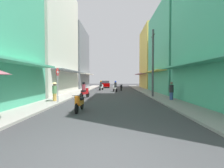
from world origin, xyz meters
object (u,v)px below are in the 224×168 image
motorbike_orange (79,103)px  motorbike_silver (101,86)px  pedestrian_far (55,91)px  motorbike_red (85,91)px  parked_car (105,84)px  pedestrian_crossing (171,92)px  motorbike_black (121,87)px  utility_pole (153,63)px  motorbike_white (115,87)px  street_sign_no_entry (58,81)px

motorbike_orange → motorbike_silver: size_ratio=1.03×
motorbike_silver → pedestrian_far: 13.87m
motorbike_red → parked_car: (0.80, 19.01, 0.04)m
pedestrian_crossing → parked_car: bearing=107.9°
motorbike_red → pedestrian_crossing: 7.85m
motorbike_black → utility_pole: bearing=-73.7°
motorbike_white → pedestrian_far: 11.69m
motorbike_orange → street_sign_no_entry: (-2.18, 2.73, 1.21)m
motorbike_silver → motorbike_orange: bearing=-89.2°
motorbike_silver → motorbike_red: same height
street_sign_no_entry → motorbike_red: bearing=71.3°
motorbike_black → motorbike_red: motorbike_red is taller
motorbike_silver → parked_car: bearing=89.1°
motorbike_black → pedestrian_far: (-5.66, -12.96, 0.42)m
motorbike_white → parked_car: motorbike_white is taller
pedestrian_far → utility_pole: size_ratio=0.24×
motorbike_red → pedestrian_crossing: size_ratio=1.09×
motorbike_red → motorbike_white: same height
motorbike_silver → pedestrian_crossing: size_ratio=1.10×
motorbike_silver → motorbike_red: bearing=-93.6°
motorbike_red → motorbike_white: bearing=69.4°
motorbike_orange → motorbike_red: bearing=98.1°
motorbike_silver → pedestrian_far: size_ratio=1.08×
motorbike_white → pedestrian_crossing: pedestrian_crossing is taller
parked_car → motorbike_silver: bearing=-90.9°
parked_car → street_sign_no_entry: bearing=-95.2°
parked_car → utility_pole: utility_pole is taller
motorbike_black → motorbike_orange: bearing=-100.1°
motorbike_silver → street_sign_no_entry: 14.62m
motorbike_orange → motorbike_white: motorbike_white is taller
parked_car → utility_pole: 19.53m
motorbike_white → pedestrian_far: (-4.72, -10.69, 0.22)m
motorbike_silver → pedestrian_crossing: pedestrian_crossing is taller
motorbike_white → motorbike_black: bearing=67.4°
motorbike_red → pedestrian_far: bearing=-121.7°
motorbike_silver → utility_pole: (5.95, -10.17, 2.70)m
motorbike_black → motorbike_white: motorbike_white is taller
motorbike_silver → parked_car: 8.28m
motorbike_orange → motorbike_black: 16.76m
motorbike_orange → motorbike_white: bearing=82.0°
pedestrian_far → motorbike_white: bearing=66.2°
parked_car → pedestrian_crossing: (6.79, -21.01, 0.06)m
pedestrian_crossing → street_sign_no_entry: (-8.85, -1.73, 0.92)m
pedestrian_far → motorbike_red: bearing=58.3°
motorbike_white → pedestrian_far: size_ratio=1.07×
street_sign_no_entry → motorbike_orange: bearing=-51.4°
motorbike_black → motorbike_silver: (-3.18, 0.68, 0.20)m
motorbike_orange → motorbike_red: (-0.92, 6.46, 0.20)m
motorbike_orange → pedestrian_crossing: pedestrian_crossing is taller
motorbike_red → parked_car: bearing=87.6°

